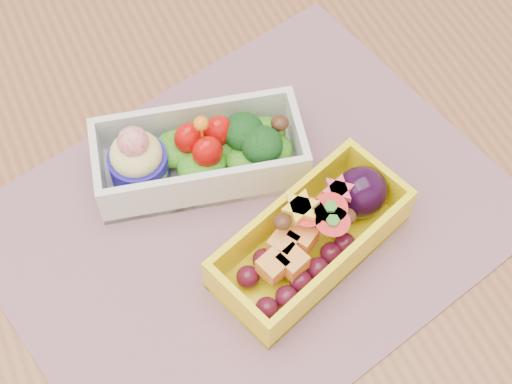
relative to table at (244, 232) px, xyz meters
name	(u,v)px	position (x,y,z in m)	size (l,w,h in m)	color
table	(244,232)	(0.00, 0.00, 0.00)	(1.20, 0.80, 0.75)	brown
placemat	(251,220)	(-0.01, -0.04, 0.10)	(0.45, 0.35, 0.00)	gray
bento_white	(198,154)	(-0.03, 0.03, 0.13)	(0.21, 0.13, 0.08)	silver
bento_yellow	(314,236)	(0.03, -0.09, 0.13)	(0.20, 0.14, 0.06)	yellow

